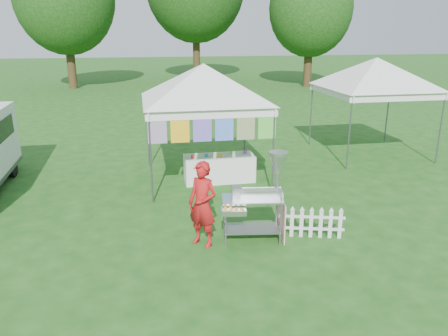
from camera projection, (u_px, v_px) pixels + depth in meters
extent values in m
plane|color=#1A4E16|center=(232.00, 237.00, 8.35)|extent=(120.00, 120.00, 0.00)
cylinder|color=#59595E|center=(151.00, 158.00, 9.72)|extent=(0.04, 0.04, 2.10)
cylinder|color=#59595E|center=(273.00, 152.00, 10.23)|extent=(0.04, 0.04, 2.10)
cylinder|color=#59595E|center=(148.00, 131.00, 12.38)|extent=(0.04, 0.04, 2.10)
cylinder|color=#59595E|center=(245.00, 127.00, 12.89)|extent=(0.04, 0.04, 2.10)
cube|color=white|center=(213.00, 114.00, 9.69)|extent=(3.00, 0.03, 0.22)
cube|color=white|center=(197.00, 96.00, 12.35)|extent=(3.00, 0.03, 0.22)
pyramid|color=white|center=(203.00, 63.00, 10.72)|extent=(4.24, 4.24, 0.90)
cylinder|color=#59595E|center=(213.00, 110.00, 9.67)|extent=(3.00, 0.03, 0.03)
cube|color=#2FB198|center=(157.00, 128.00, 9.55)|extent=(0.42, 0.01, 0.70)
cube|color=#D76017|center=(180.00, 127.00, 9.64)|extent=(0.42, 0.01, 0.70)
cube|color=#B119A9|center=(202.00, 126.00, 9.73)|extent=(0.42, 0.01, 0.70)
cube|color=#182DC3|center=(224.00, 125.00, 9.82)|extent=(0.42, 0.01, 0.70)
cube|color=#E4B50C|center=(246.00, 125.00, 9.91)|extent=(0.42, 0.01, 0.70)
cube|color=#1A9D53|center=(267.00, 124.00, 10.00)|extent=(0.42, 0.01, 0.70)
cylinder|color=#59595E|center=(349.00, 133.00, 12.12)|extent=(0.04, 0.04, 2.10)
cylinder|color=#59595E|center=(440.00, 129.00, 12.63)|extent=(0.04, 0.04, 2.10)
cylinder|color=#59595E|center=(311.00, 115.00, 14.78)|extent=(0.04, 0.04, 2.10)
cylinder|color=#59595E|center=(388.00, 112.00, 15.29)|extent=(0.04, 0.04, 2.10)
cube|color=white|center=(400.00, 97.00, 12.08)|extent=(3.00, 0.03, 0.22)
cube|color=white|center=(352.00, 85.00, 14.74)|extent=(3.00, 0.03, 0.22)
pyramid|color=white|center=(377.00, 57.00, 13.11)|extent=(4.24, 4.24, 0.90)
cylinder|color=#59595E|center=(400.00, 95.00, 12.06)|extent=(3.00, 0.03, 0.03)
cylinder|color=#322412|center=(71.00, 58.00, 29.15)|extent=(0.56, 0.56, 3.96)
cylinder|color=#322412|center=(196.00, 48.00, 34.38)|extent=(0.56, 0.56, 4.84)
cylinder|color=#322412|center=(308.00, 61.00, 30.21)|extent=(0.56, 0.56, 3.52)
ellipsoid|color=#32651C|center=(311.00, 8.00, 29.18)|extent=(5.60, 5.60, 6.44)
cylinder|color=gray|center=(226.00, 225.00, 7.89)|extent=(0.04, 0.04, 0.83)
cylinder|color=gray|center=(281.00, 224.00, 7.93)|extent=(0.04, 0.04, 0.83)
cylinder|color=gray|center=(224.00, 215.00, 8.32)|extent=(0.04, 0.04, 0.83)
cylinder|color=gray|center=(277.00, 214.00, 8.36)|extent=(0.04, 0.04, 0.83)
cube|color=gray|center=(252.00, 228.00, 8.18)|extent=(1.11, 0.67, 0.01)
cube|color=#B7B7BC|center=(252.00, 199.00, 8.00)|extent=(1.17, 0.70, 0.04)
cube|color=#B7B7BC|center=(261.00, 193.00, 8.02)|extent=(0.81, 0.34, 0.14)
cube|color=gray|center=(237.00, 192.00, 7.99)|extent=(0.21, 0.23, 0.20)
cylinder|color=gray|center=(278.00, 176.00, 7.94)|extent=(0.05, 0.05, 0.83)
cone|color=#B7B7BC|center=(278.00, 164.00, 7.87)|extent=(0.37, 0.37, 0.37)
cylinder|color=#B7B7BC|center=(278.00, 153.00, 7.81)|extent=(0.39, 0.39, 0.06)
cube|color=#B7B7BC|center=(234.00, 211.00, 7.68)|extent=(0.48, 0.33, 0.09)
cube|color=#FFABAF|center=(282.00, 219.00, 8.15)|extent=(0.12, 0.68, 0.74)
cube|color=white|center=(282.00, 198.00, 7.74)|extent=(0.03, 0.13, 0.17)
imported|color=#B21618|center=(203.00, 204.00, 7.83)|extent=(0.68, 0.67, 1.58)
cube|color=black|center=(0.00, 133.00, 10.55)|extent=(0.08, 2.50, 0.50)
cylinder|color=black|center=(11.00, 166.00, 11.71)|extent=(0.21, 0.62, 0.62)
cube|color=silver|center=(282.00, 223.00, 8.30)|extent=(0.07, 0.04, 0.56)
cube|color=silver|center=(292.00, 223.00, 8.28)|extent=(0.07, 0.04, 0.56)
cube|color=silver|center=(301.00, 223.00, 8.27)|extent=(0.07, 0.04, 0.56)
cube|color=silver|center=(311.00, 224.00, 8.25)|extent=(0.07, 0.04, 0.56)
cube|color=silver|center=(321.00, 224.00, 8.24)|extent=(0.07, 0.04, 0.56)
cube|color=silver|center=(330.00, 224.00, 8.23)|extent=(0.07, 0.04, 0.56)
cube|color=silver|center=(340.00, 225.00, 8.21)|extent=(0.07, 0.04, 0.56)
cube|color=silver|center=(311.00, 229.00, 8.28)|extent=(1.22, 0.36, 0.05)
cube|color=silver|center=(311.00, 217.00, 8.21)|extent=(1.22, 0.36, 0.05)
cube|color=white|center=(219.00, 168.00, 11.36)|extent=(1.80, 0.70, 0.69)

